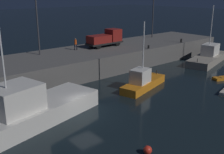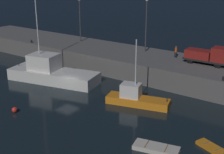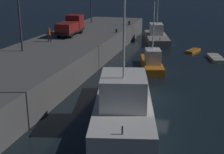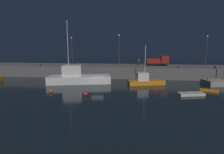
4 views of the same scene
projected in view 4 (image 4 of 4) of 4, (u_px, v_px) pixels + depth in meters
ground_plane at (97, 85)px, 35.29m from camera, size 320.00×320.00×0.00m
pier_quay at (107, 70)px, 47.23m from camera, size 68.50×9.64×2.75m
fishing_boat_blue at (78, 77)px, 37.33m from camera, size 13.38×6.88×12.69m
fishing_boat_orange at (145, 81)px, 35.73m from camera, size 7.56×3.89×7.69m
dinghy_orange_near at (209, 90)px, 30.35m from camera, size 3.07×2.05×0.36m
dinghy_red_small at (191, 94)px, 27.90m from camera, size 4.18×2.33×0.45m
mooring_buoy_near at (85, 94)px, 27.53m from camera, size 0.61×0.61×0.61m
mooring_buoy_mid at (51, 91)px, 29.41m from camera, size 0.55×0.55×0.55m
lamp_post_west at (72, 48)px, 49.19m from camera, size 0.44×0.44×7.46m
lamp_post_east at (119, 47)px, 47.97m from camera, size 0.44×0.44×8.06m
lamp_post_central at (207, 48)px, 45.48m from camera, size 0.44×0.44×7.60m
utility_truck at (158, 61)px, 46.14m from camera, size 5.93×2.09×2.53m
dockworker at (139, 61)px, 47.46m from camera, size 0.42×0.42×1.70m
bollard_west at (41, 65)px, 44.89m from camera, size 0.28×0.28×0.46m
bollard_central at (178, 67)px, 40.66m from camera, size 0.28×0.28×0.46m
bollard_east at (215, 67)px, 39.62m from camera, size 0.28×0.28×0.61m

